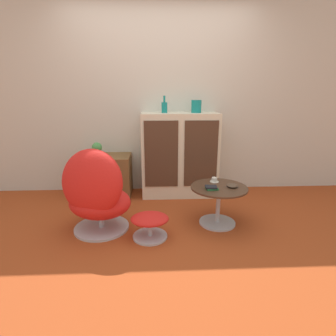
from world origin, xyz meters
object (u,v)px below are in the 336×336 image
egg_chair (96,194)px  vase_leftmost (164,107)px  tv_console (105,176)px  teacup (214,180)px  coffee_table (218,200)px  vase_inner_left (196,106)px  sideboard (180,155)px  bowl (232,186)px  book_stack (211,188)px  ottoman (150,222)px  potted_plant (97,149)px

egg_chair → vase_leftmost: vase_leftmost is taller
tv_console → teacup: tv_console is taller
coffee_table → vase_inner_left: bearing=97.6°
sideboard → coffee_table: sideboard is taller
egg_chair → teacup: 1.26m
sideboard → bowl: sideboard is taller
book_stack → vase_inner_left: bearing=91.5°
ottoman → teacup: (0.71, 0.41, 0.28)m
vase_leftmost → bowl: (0.67, -0.93, -0.76)m
ottoman → potted_plant: (-0.71, 1.16, 0.49)m
sideboard → tv_console: (-1.01, -0.01, -0.28)m
ottoman → potted_plant: 1.45m
tv_console → bowl: tv_console is taller
vase_leftmost → coffee_table: bearing=-59.6°
sideboard → potted_plant: sideboard is taller
coffee_table → teacup: teacup is taller
ottoman → coffee_table: (0.72, 0.25, 0.11)m
sideboard → teacup: (0.32, -0.75, -0.12)m
egg_chair → potted_plant: egg_chair is taller
vase_inner_left → ottoman: bearing=-117.2°
bowl → book_stack: bearing=-167.3°
tv_console → bowl: bearing=-31.9°
bowl → vase_inner_left: bearing=105.3°
sideboard → egg_chair: sideboard is taller
ottoman → bowl: 0.93m
tv_console → vase_leftmost: (0.81, 0.01, 0.91)m
tv_console → ottoman: bearing=-61.6°
sideboard → egg_chair: 1.38m
sideboard → vase_inner_left: bearing=1.0°
ottoman → book_stack: (0.63, 0.18, 0.28)m
sideboard → coffee_table: size_ratio=1.90×
egg_chair → bowl: 1.38m
sideboard → egg_chair: (-0.91, -1.02, -0.15)m
ottoman → sideboard: bearing=71.5°
sideboard → tv_console: 1.05m
tv_console → vase_leftmost: bearing=0.7°
teacup → sideboard: bearing=113.0°
coffee_table → book_stack: bearing=-144.5°
egg_chair → vase_leftmost: bearing=55.3°
teacup → ottoman: bearing=-149.6°
sideboard → vase_leftmost: vase_leftmost is taller
teacup → potted_plant: bearing=152.3°
sideboard → vase_leftmost: size_ratio=5.20×
sideboard → ottoman: sideboard is taller
ottoman → book_stack: 0.71m
tv_console → egg_chair: bearing=-84.3°
teacup → bowl: teacup is taller
coffee_table → sideboard: bearing=110.1°
vase_inner_left → book_stack: 1.24m
potted_plant → bowl: bearing=-30.5°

